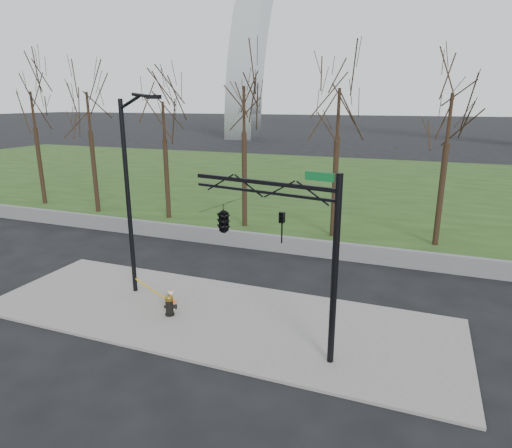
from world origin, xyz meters
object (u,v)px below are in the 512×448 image
at_px(fire_hydrant, 170,305).
at_px(traffic_cone, 171,295).
at_px(street_light, 130,185).
at_px(traffic_signal_mast, 243,221).

xyz_separation_m(fire_hydrant, traffic_cone, (-0.53, 0.93, -0.09)).
bearing_deg(street_light, traffic_signal_mast, 1.82).
xyz_separation_m(traffic_cone, traffic_signal_mast, (3.64, -1.18, 3.74)).
bearing_deg(street_light, fire_hydrant, -11.50).
relative_size(fire_hydrant, traffic_cone, 1.40).
xyz_separation_m(traffic_cone, street_light, (-1.83, 0.39, 4.29)).
relative_size(traffic_cone, street_light, 0.07).
xyz_separation_m(fire_hydrant, traffic_signal_mast, (3.11, -0.24, 3.65)).
relative_size(fire_hydrant, traffic_signal_mast, 0.14).
bearing_deg(street_light, traffic_cone, 5.70).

